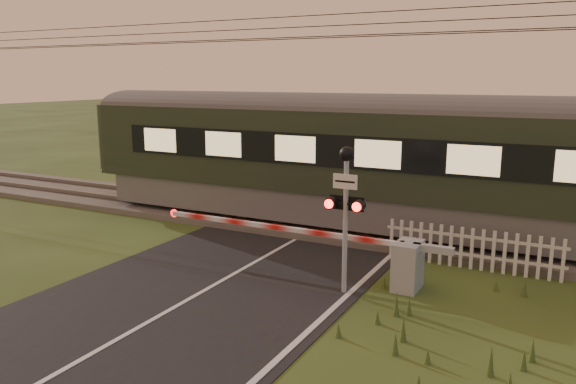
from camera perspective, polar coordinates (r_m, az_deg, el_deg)
The scene contains 7 objects.
ground at distance 11.61m, azimuth -10.18°, elevation -10.86°, with size 160.00×160.00×0.00m, color #2D3E17.
road at distance 11.43m, azimuth -10.83°, elevation -11.20°, with size 6.00×140.00×0.03m.
track_bed at distance 16.92m, azimuth 3.32°, elevation -3.26°, with size 140.00×3.40×0.39m.
overhead_wires at distance 16.41m, azimuth 3.56°, elevation 16.21°, with size 120.00×0.62×0.62m.
boom_gate at distance 12.23m, azimuth 10.30°, elevation -6.77°, with size 7.19×0.79×1.06m.
crossing_signal at distance 11.30m, azimuth 5.90°, elevation -0.18°, with size 0.78×0.34×3.06m.
picket_fence at distance 13.76m, azimuth 18.17°, elevation -5.48°, with size 4.07×0.08×0.98m.
Camera 1 is at (6.65, -8.44, 4.40)m, focal length 35.00 mm.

